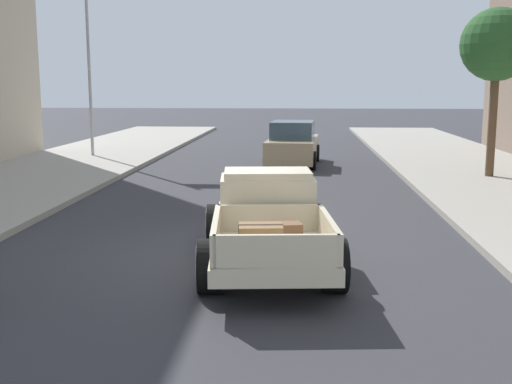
# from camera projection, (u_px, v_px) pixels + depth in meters

# --- Properties ---
(ground_plane) EXTENTS (140.00, 140.00, 0.00)m
(ground_plane) POSITION_uv_depth(u_px,v_px,m) (229.00, 254.00, 11.35)
(ground_plane) COLOR #333338
(hotrod_truck_cream) EXTENTS (2.49, 5.05, 1.58)m
(hotrod_truck_cream) POSITION_uv_depth(u_px,v_px,m) (267.00, 219.00, 10.68)
(hotrod_truck_cream) COLOR beige
(hotrod_truck_cream) RESTS_ON ground
(car_background_tan) EXTENTS (2.10, 4.41, 1.65)m
(car_background_tan) POSITION_uv_depth(u_px,v_px,m) (293.00, 145.00, 23.72)
(car_background_tan) COLOR tan
(car_background_tan) RESTS_ON ground
(flagpole) EXTENTS (1.74, 0.16, 9.16)m
(flagpole) POSITION_uv_depth(u_px,v_px,m) (92.00, 13.00, 24.86)
(flagpole) COLOR #B2B2B7
(flagpole) RESTS_ON sidewalk_left
(street_tree_second) EXTENTS (2.22, 2.22, 5.16)m
(street_tree_second) POSITION_uv_depth(u_px,v_px,m) (497.00, 46.00, 19.28)
(street_tree_second) COLOR brown
(street_tree_second) RESTS_ON sidewalk_right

